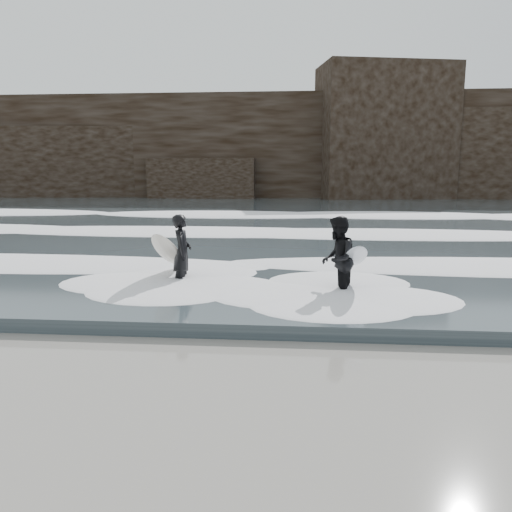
# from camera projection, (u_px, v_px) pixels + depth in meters

# --- Properties ---
(ground) EXTENTS (120.00, 120.00, 0.00)m
(ground) POSITION_uv_depth(u_px,v_px,m) (208.00, 421.00, 6.28)
(ground) COLOR #74684C
(ground) RESTS_ON ground
(sea) EXTENTS (90.00, 52.00, 0.30)m
(sea) POSITION_uv_depth(u_px,v_px,m) (283.00, 211.00, 34.70)
(sea) COLOR #303A3F
(sea) RESTS_ON ground
(headland) EXTENTS (70.00, 9.00, 10.00)m
(headland) POSITION_uv_depth(u_px,v_px,m) (288.00, 149.00, 50.53)
(headland) COLOR black
(headland) RESTS_ON ground
(foam_near) EXTENTS (60.00, 3.20, 0.20)m
(foam_near) POSITION_uv_depth(u_px,v_px,m) (261.00, 260.00, 15.03)
(foam_near) COLOR white
(foam_near) RESTS_ON sea
(foam_mid) EXTENTS (60.00, 4.00, 0.24)m
(foam_mid) POSITION_uv_depth(u_px,v_px,m) (273.00, 231.00, 21.90)
(foam_mid) COLOR white
(foam_mid) RESTS_ON sea
(foam_far) EXTENTS (60.00, 4.80, 0.30)m
(foam_far) POSITION_uv_depth(u_px,v_px,m) (280.00, 212.00, 30.72)
(foam_far) COLOR white
(foam_far) RESTS_ON sea
(surfer_left) EXTENTS (0.99, 2.04, 1.97)m
(surfer_left) POSITION_uv_depth(u_px,v_px,m) (179.00, 252.00, 12.89)
(surfer_left) COLOR black
(surfer_left) RESTS_ON ground
(surfer_right) EXTENTS (1.18, 1.79, 2.04)m
(surfer_right) POSITION_uv_depth(u_px,v_px,m) (338.00, 259.00, 11.69)
(surfer_right) COLOR black
(surfer_right) RESTS_ON ground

